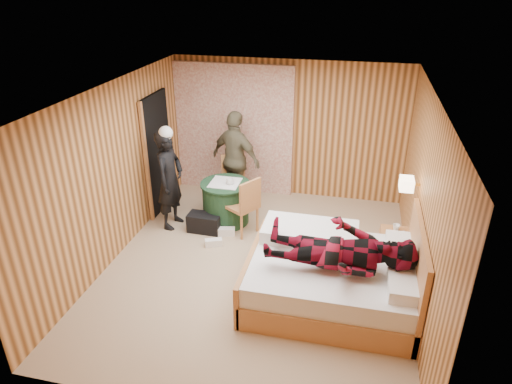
% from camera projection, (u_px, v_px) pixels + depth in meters
% --- Properties ---
extents(floor, '(4.20, 5.00, 0.01)m').
position_uv_depth(floor, '(258.00, 266.00, 6.59)').
color(floor, tan).
rests_on(floor, ground).
extents(ceiling, '(4.20, 5.00, 0.01)m').
position_uv_depth(ceiling, '(258.00, 94.00, 5.50)').
color(ceiling, silver).
rests_on(ceiling, wall_back).
extents(wall_back, '(4.20, 0.02, 2.50)m').
position_uv_depth(wall_back, '(288.00, 130.00, 8.23)').
color(wall_back, '#DC9654').
rests_on(wall_back, floor).
extents(wall_left, '(0.02, 5.00, 2.50)m').
position_uv_depth(wall_left, '(113.00, 173.00, 6.47)').
color(wall_left, '#DC9654').
rests_on(wall_left, floor).
extents(wall_right, '(0.02, 5.00, 2.50)m').
position_uv_depth(wall_right, '(424.00, 204.00, 5.62)').
color(wall_right, '#DC9654').
rests_on(wall_right, floor).
extents(curtain, '(2.20, 0.08, 2.40)m').
position_uv_depth(curtain, '(234.00, 130.00, 8.40)').
color(curtain, white).
rests_on(curtain, floor).
extents(doorway, '(0.06, 0.90, 2.05)m').
position_uv_depth(doorway, '(158.00, 154.00, 7.78)').
color(doorway, black).
rests_on(doorway, floor).
extents(wall_lamp, '(0.26, 0.24, 0.16)m').
position_uv_depth(wall_lamp, '(407.00, 184.00, 6.03)').
color(wall_lamp, gold).
rests_on(wall_lamp, wall_right).
extents(bed, '(2.14, 1.69, 1.16)m').
position_uv_depth(bed, '(335.00, 276.00, 5.80)').
color(bed, '#BD7B4D').
rests_on(bed, floor).
extents(nightstand, '(0.42, 0.58, 0.56)m').
position_uv_depth(nightstand, '(394.00, 252.00, 6.40)').
color(nightstand, '#BD7B4D').
rests_on(nightstand, floor).
extents(round_table, '(0.82, 0.82, 0.73)m').
position_uv_depth(round_table, '(226.00, 202.00, 7.60)').
color(round_table, '#1F4426').
rests_on(round_table, floor).
extents(chair_far, '(0.55, 0.55, 0.93)m').
position_uv_depth(chair_far, '(234.00, 177.00, 8.10)').
color(chair_far, '#BD7B4D').
rests_on(chair_far, floor).
extents(chair_near, '(0.60, 0.60, 0.96)m').
position_uv_depth(chair_near, '(245.00, 202.00, 7.16)').
color(chair_near, '#BD7B4D').
rests_on(chair_near, floor).
extents(duffel_bag, '(0.54, 0.30, 0.30)m').
position_uv_depth(duffel_bag, '(205.00, 223.00, 7.40)').
color(duffel_bag, black).
rests_on(duffel_bag, floor).
extents(sneaker_left, '(0.28, 0.20, 0.12)m').
position_uv_depth(sneaker_left, '(214.00, 243.00, 7.04)').
color(sneaker_left, white).
rests_on(sneaker_left, floor).
extents(sneaker_right, '(0.30, 0.18, 0.13)m').
position_uv_depth(sneaker_right, '(226.00, 232.00, 7.33)').
color(sneaker_right, white).
rests_on(sneaker_right, floor).
extents(woman_standing, '(0.46, 0.64, 1.64)m').
position_uv_depth(woman_standing, '(170.00, 180.00, 7.30)').
color(woman_standing, black).
rests_on(woman_standing, floor).
extents(man_at_table, '(1.09, 0.80, 1.72)m').
position_uv_depth(man_at_table, '(236.00, 159.00, 7.98)').
color(man_at_table, brown).
rests_on(man_at_table, floor).
extents(man_on_bed, '(0.86, 0.67, 1.77)m').
position_uv_depth(man_on_bed, '(341.00, 241.00, 5.30)').
color(man_on_bed, maroon).
rests_on(man_on_bed, bed).
extents(book_lower, '(0.24, 0.27, 0.02)m').
position_uv_depth(book_lower, '(396.00, 236.00, 6.23)').
color(book_lower, white).
rests_on(book_lower, nightstand).
extents(book_upper, '(0.17, 0.23, 0.02)m').
position_uv_depth(book_upper, '(397.00, 235.00, 6.22)').
color(book_upper, white).
rests_on(book_upper, nightstand).
extents(cup_nightstand, '(0.12, 0.12, 0.09)m').
position_uv_depth(cup_nightstand, '(396.00, 228.00, 6.37)').
color(cup_nightstand, white).
rests_on(cup_nightstand, nightstand).
extents(cup_table, '(0.15, 0.15, 0.10)m').
position_uv_depth(cup_table, '(230.00, 182.00, 7.36)').
color(cup_table, white).
rests_on(cup_table, round_table).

